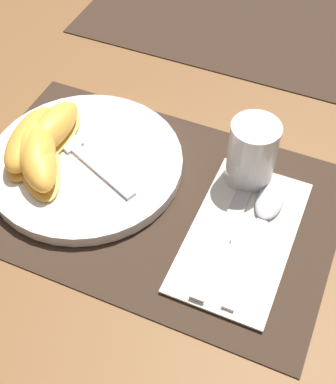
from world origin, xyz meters
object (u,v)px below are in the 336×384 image
juice_glass (251,157)px  citrus_wedge_0 (50,132)px  spoon (264,215)px  citrus_wedge_3 (36,155)px  citrus_wedge_2 (39,155)px  plate (86,163)px  fork (80,152)px  knife (228,229)px  citrus_wedge_1 (32,140)px

juice_glass → citrus_wedge_0: size_ratio=0.77×
spoon → citrus_wedge_3: citrus_wedge_3 is taller
citrus_wedge_0 → citrus_wedge_2: bearing=-77.2°
plate → fork: bearing=149.4°
spoon → fork: size_ratio=1.12×
plate → knife: 0.21m
spoon → citrus_wedge_2: bearing=-171.4°
citrus_wedge_1 → citrus_wedge_0: bearing=58.2°
plate → citrus_wedge_2: bearing=-143.6°
knife → spoon: bearing=45.6°
spoon → citrus_wedge_1: 0.31m
knife → citrus_wedge_3: citrus_wedge_3 is taller
plate → citrus_wedge_1: size_ratio=1.98×
plate → spoon: plate is taller
plate → citrus_wedge_1: (-0.07, -0.01, 0.03)m
citrus_wedge_2 → citrus_wedge_3: bearing=-172.4°
citrus_wedge_1 → citrus_wedge_2: (0.02, -0.02, 0.00)m
knife → fork: size_ratio=1.26×
juice_glass → knife: 0.10m
spoon → citrus_wedge_1: citrus_wedge_1 is taller
citrus_wedge_0 → spoon: bearing=-0.2°
plate → citrus_wedge_2: 0.06m
plate → citrus_wedge_1: bearing=-170.7°
citrus_wedge_1 → citrus_wedge_2: citrus_wedge_2 is taller
knife → citrus_wedge_0: citrus_wedge_0 is taller
knife → citrus_wedge_2: citrus_wedge_2 is taller
citrus_wedge_0 → fork: bearing=-5.6°
spoon → citrus_wedge_3: (-0.29, -0.04, 0.03)m
juice_glass → citrus_wedge_2: bearing=-158.1°
plate → fork: (-0.01, 0.01, 0.01)m
plate → citrus_wedge_3: bearing=-145.3°
plate → citrus_wedge_2: (-0.04, -0.03, 0.03)m
knife → fork: bearing=171.7°
spoon → citrus_wedge_0: bearing=179.8°
fork → citrus_wedge_0: size_ratio=1.45×
juice_glass → knife: bearing=-87.5°
citrus_wedge_3 → citrus_wedge_0: bearing=98.0°
juice_glass → spoon: (0.04, -0.06, -0.03)m
plate → juice_glass: (0.20, 0.07, 0.03)m
fork → citrus_wedge_2: 0.05m
juice_glass → citrus_wedge_1: 0.28m
citrus_wedge_3 → citrus_wedge_1: bearing=131.6°
spoon → fork: bearing=-179.3°
plate → knife: plate is taller
fork → citrus_wedge_2: (-0.03, -0.04, 0.02)m
juice_glass → knife: (0.00, -0.09, -0.03)m
citrus_wedge_2 → plate: bearing=36.4°
citrus_wedge_0 → citrus_wedge_1: same height
plate → citrus_wedge_0: (-0.05, 0.01, 0.03)m
juice_glass → plate: bearing=-161.9°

